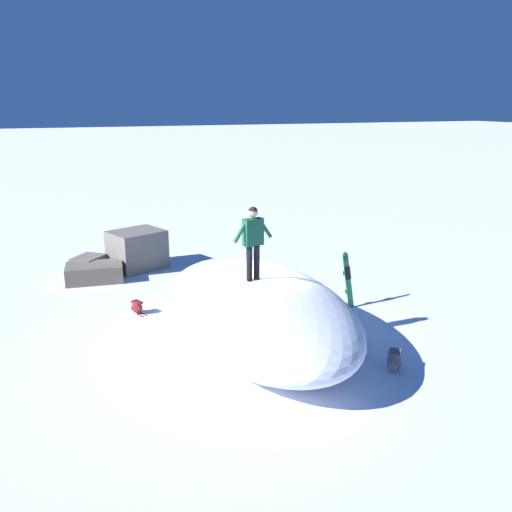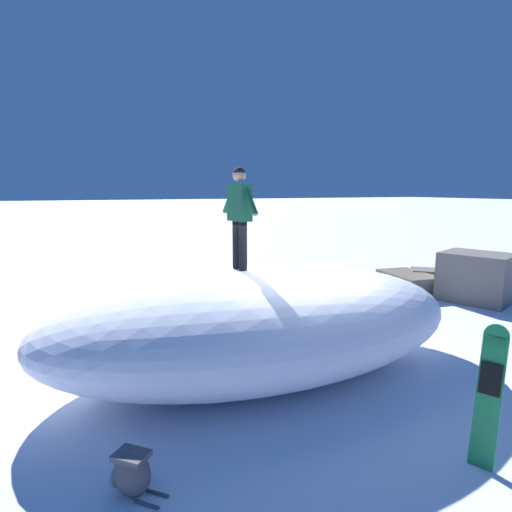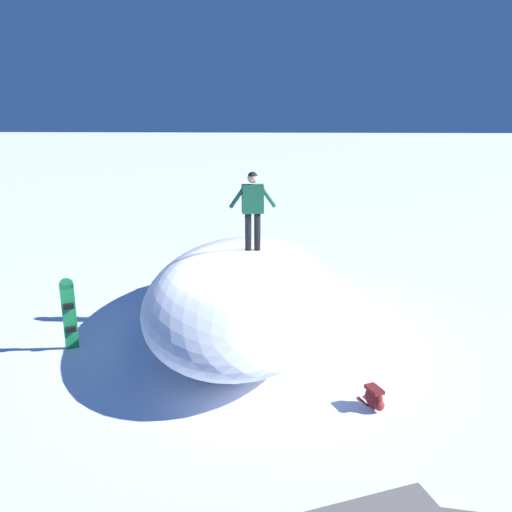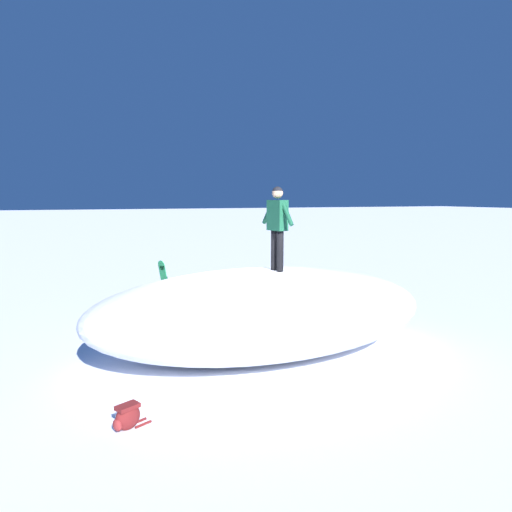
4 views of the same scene
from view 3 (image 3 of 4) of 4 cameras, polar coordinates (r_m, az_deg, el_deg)
ground at (r=10.82m, az=-3.08°, el=-9.39°), size 240.00×240.00×0.00m
snow_mound at (r=10.99m, az=-1.46°, el=-4.03°), size 4.14×7.29×1.74m
snowboarder_standing at (r=10.74m, az=-0.38°, el=5.96°), size 1.02×0.30×1.71m
snowboard_primary_upright at (r=10.58m, az=-20.53°, el=-6.16°), size 0.38×0.40×1.60m
backpack_near at (r=13.82m, az=-10.03°, el=-2.81°), size 0.57×0.58×0.48m
backpack_far at (r=8.64m, az=13.33°, el=-15.44°), size 0.40×0.57×0.37m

